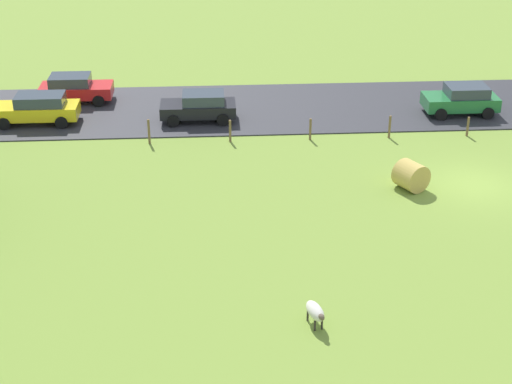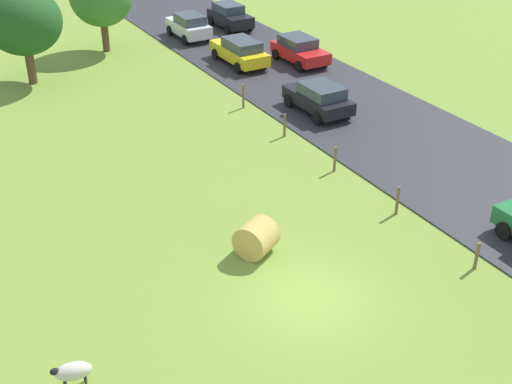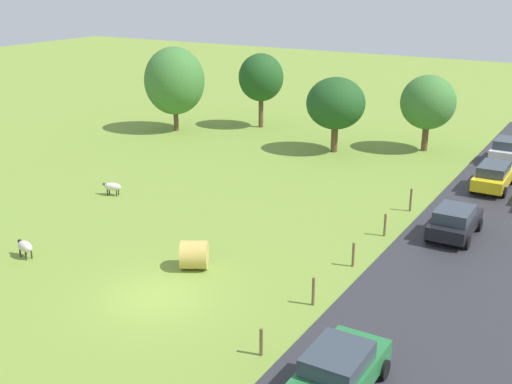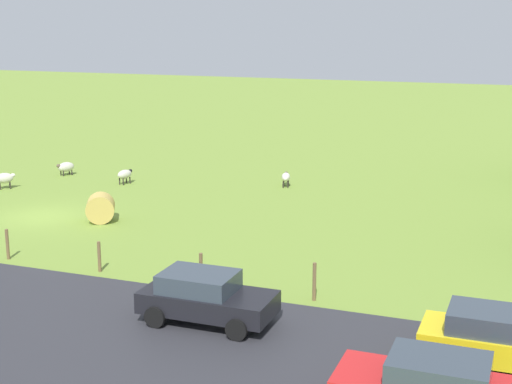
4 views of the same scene
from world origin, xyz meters
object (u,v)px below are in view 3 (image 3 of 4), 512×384
object	(u,v)px
hay_bale_0	(194,255)
car_4	(340,369)
tree_2	(174,81)
car_2	(507,150)
car_3	(455,221)
tree_3	(428,103)
car_6	(494,175)
tree_1	(336,104)
sheep_0	(25,246)
tree_0	(261,78)
sheep_2	(112,187)

from	to	relation	value
hay_bale_0	car_4	distance (m)	10.25
hay_bale_0	tree_2	distance (m)	26.22
car_2	car_3	size ratio (longest dim) A/B	0.97
tree_3	car_3	distance (m)	16.48
car_6	tree_1	bearing A→B (deg)	165.35
sheep_0	tree_2	size ratio (longest dim) A/B	0.17
hay_bale_0	tree_0	world-z (taller)	tree_0
car_2	car_4	xyz separation A→B (m)	(0.42, -28.99, -0.02)
tree_0	car_4	xyz separation A→B (m)	(19.97, -29.70, -3.22)
tree_1	hay_bale_0	bearing A→B (deg)	-82.82
sheep_0	tree_2	world-z (taller)	tree_2
sheep_2	car_3	bearing A→B (deg)	11.31
car_3	tree_0	bearing A→B (deg)	141.87
sheep_0	tree_2	xyz separation A→B (m)	(-9.13, 23.22, 3.48)
sheep_0	tree_1	bearing A→B (deg)	79.03
sheep_0	car_4	size ratio (longest dim) A/B	0.28
sheep_2	car_4	world-z (taller)	car_4
tree_3	car_2	bearing A→B (deg)	-2.72
tree_1	tree_3	bearing A→B (deg)	33.24
sheep_0	car_3	size ratio (longest dim) A/B	0.28
hay_bale_0	tree_0	bearing A→B (deg)	113.96
sheep_0	car_6	size ratio (longest dim) A/B	0.25
tree_3	car_6	distance (m)	9.37
hay_bale_0	car_3	size ratio (longest dim) A/B	0.32
tree_0	car_4	size ratio (longest dim) A/B	1.54
tree_2	tree_3	world-z (taller)	tree_2
hay_bale_0	sheep_2	bearing A→B (deg)	150.65
car_2	tree_0	bearing A→B (deg)	177.92
tree_2	car_3	size ratio (longest dim) A/B	1.69
hay_bale_0	car_3	bearing A→B (deg)	46.07
tree_2	car_2	bearing A→B (deg)	8.69
car_4	car_2	bearing A→B (deg)	90.84
hay_bale_0	car_3	distance (m)	12.74
tree_3	hay_bale_0	bearing A→B (deg)	-96.74
hay_bale_0	car_6	bearing A→B (deg)	63.13
car_2	sheep_0	bearing A→B (deg)	-120.24
sheep_0	car_6	bearing A→B (deg)	51.98
tree_3	car_3	bearing A→B (deg)	-68.49
tree_0	tree_2	size ratio (longest dim) A/B	0.90
sheep_2	car_2	world-z (taller)	car_2
tree_1	car_4	distance (m)	28.27
hay_bale_0	tree_3	xyz separation A→B (m)	(2.87, 24.30, 2.87)
tree_0	tree_1	bearing A→B (deg)	-25.67
tree_2	car_2	distance (m)	25.36
car_3	car_6	world-z (taller)	car_6
tree_0	car_6	bearing A→B (deg)	-19.47
tree_1	car_4	bearing A→B (deg)	-65.72
tree_3	car_4	distance (m)	30.00
tree_1	tree_3	distance (m)	6.56
car_3	car_4	xyz separation A→B (m)	(0.13, -14.12, 0.03)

